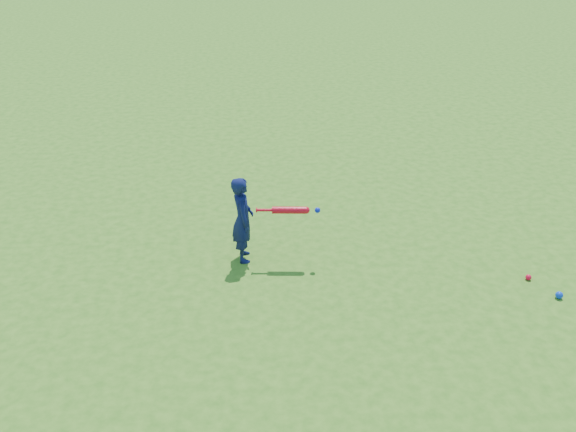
# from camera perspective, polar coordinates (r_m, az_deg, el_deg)

# --- Properties ---
(ground) EXTENTS (80.00, 80.00, 0.00)m
(ground) POSITION_cam_1_polar(r_m,az_deg,el_deg) (6.88, 0.15, -6.01)
(ground) COLOR #356B19
(ground) RESTS_ON ground
(child) EXTENTS (0.26, 0.38, 1.00)m
(child) POSITION_cam_1_polar(r_m,az_deg,el_deg) (7.07, -4.06, -0.30)
(child) COLOR #0E1445
(child) RESTS_ON ground
(ground_ball_red) EXTENTS (0.06, 0.06, 0.06)m
(ground_ball_red) POSITION_cam_1_polar(r_m,az_deg,el_deg) (7.39, 20.59, -5.12)
(ground_ball_red) COLOR red
(ground_ball_red) RESTS_ON ground
(ground_ball_blue) EXTENTS (0.08, 0.08, 0.08)m
(ground_ball_blue) POSITION_cam_1_polar(r_m,az_deg,el_deg) (7.20, 22.96, -6.49)
(ground_ball_blue) COLOR #0C35CE
(ground_ball_blue) RESTS_ON ground
(bat_swing) EXTENTS (0.70, 0.13, 0.08)m
(bat_swing) POSITION_cam_1_polar(r_m,az_deg,el_deg) (6.94, 0.36, 0.52)
(bat_swing) COLOR red
(bat_swing) RESTS_ON ground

